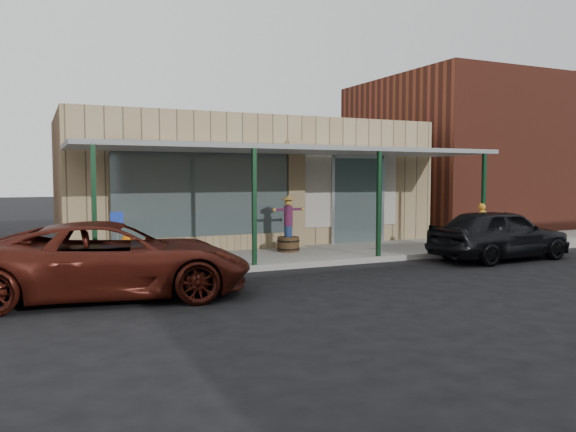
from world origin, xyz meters
name	(u,v)px	position (x,y,z in m)	size (l,w,h in m)	color
ground	(365,280)	(0.00, 0.00, 0.00)	(120.00, 120.00, 0.00)	black
sidewalk	(295,256)	(0.00, 3.60, 0.07)	(40.00, 3.20, 0.15)	gray
storefront	(240,183)	(0.00, 8.16, 2.09)	(12.00, 6.25, 4.20)	#9F8761
awning	(296,151)	(0.00, 3.56, 3.01)	(12.00, 3.00, 3.04)	gray
block_buildings_near	(280,138)	(2.01, 9.20, 3.77)	(61.00, 8.00, 8.00)	maroon
barrel_scarecrow	(288,232)	(-0.01, 4.06, 0.70)	(0.97, 0.80, 1.64)	#503420
barrel_pumpkin	(129,252)	(-4.55, 3.69, 0.42)	(0.72, 0.72, 0.78)	#503420
handicap_sign	(117,234)	(-5.00, 2.40, 1.03)	(0.28, 0.04, 1.37)	gray
parked_sedan	(499,234)	(5.05, 1.05, 0.72)	(4.29, 1.95, 1.55)	black
car_maroon	(113,260)	(-5.35, 0.47, 0.73)	(2.41, 5.23, 1.45)	#4A160E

